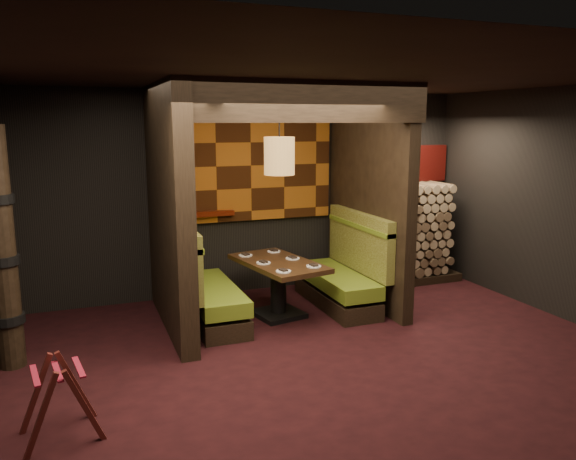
{
  "coord_description": "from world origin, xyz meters",
  "views": [
    {
      "loc": [
        -2.35,
        -4.84,
        2.42
      ],
      "look_at": [
        0.0,
        1.3,
        1.15
      ],
      "focal_mm": 35.0,
      "sensor_mm": 36.0,
      "label": 1
    }
  ],
  "objects_px": {
    "booth_bench_left": "(204,291)",
    "pendant_lamp": "(279,156)",
    "totem_column": "(2,251)",
    "firewood_stack": "(403,233)",
    "dining_table": "(278,279)",
    "booth_bench_right": "(344,276)",
    "luggage_rack": "(59,397)"
  },
  "relations": [
    {
      "from": "dining_table",
      "to": "firewood_stack",
      "type": "bearing_deg",
      "value": 19.37
    },
    {
      "from": "firewood_stack",
      "to": "totem_column",
      "type": "bearing_deg",
      "value": -166.81
    },
    {
      "from": "pendant_lamp",
      "to": "luggage_rack",
      "type": "xyz_separation_m",
      "value": [
        -2.53,
        -1.94,
        -1.69
      ]
    },
    {
      "from": "pendant_lamp",
      "to": "booth_bench_right",
      "type": "bearing_deg",
      "value": 9.77
    },
    {
      "from": "booth_bench_left",
      "to": "luggage_rack",
      "type": "xyz_separation_m",
      "value": [
        -1.61,
        -2.11,
        -0.07
      ]
    },
    {
      "from": "booth_bench_left",
      "to": "totem_column",
      "type": "height_order",
      "value": "totem_column"
    },
    {
      "from": "booth_bench_left",
      "to": "dining_table",
      "type": "distance_m",
      "value": 0.93
    },
    {
      "from": "booth_bench_right",
      "to": "pendant_lamp",
      "type": "distance_m",
      "value": 1.9
    },
    {
      "from": "dining_table",
      "to": "totem_column",
      "type": "distance_m",
      "value": 3.12
    },
    {
      "from": "luggage_rack",
      "to": "totem_column",
      "type": "bearing_deg",
      "value": 107.1
    },
    {
      "from": "totem_column",
      "to": "booth_bench_right",
      "type": "bearing_deg",
      "value": 7.86
    },
    {
      "from": "booth_bench_left",
      "to": "pendant_lamp",
      "type": "xyz_separation_m",
      "value": [
        0.92,
        -0.17,
        1.62
      ]
    },
    {
      "from": "booth_bench_left",
      "to": "luggage_rack",
      "type": "bearing_deg",
      "value": -127.28
    },
    {
      "from": "totem_column",
      "to": "firewood_stack",
      "type": "distance_m",
      "value": 5.5
    },
    {
      "from": "dining_table",
      "to": "pendant_lamp",
      "type": "distance_m",
      "value": 1.54
    },
    {
      "from": "pendant_lamp",
      "to": "totem_column",
      "type": "distance_m",
      "value": 3.15
    },
    {
      "from": "luggage_rack",
      "to": "booth_bench_left",
      "type": "bearing_deg",
      "value": 52.72
    },
    {
      "from": "pendant_lamp",
      "to": "firewood_stack",
      "type": "distance_m",
      "value": 2.79
    },
    {
      "from": "booth_bench_right",
      "to": "dining_table",
      "type": "bearing_deg",
      "value": -173.11
    },
    {
      "from": "booth_bench_right",
      "to": "booth_bench_left",
      "type": "bearing_deg",
      "value": 180.0
    },
    {
      "from": "booth_bench_right",
      "to": "firewood_stack",
      "type": "distance_m",
      "value": 1.56
    },
    {
      "from": "booth_bench_left",
      "to": "totem_column",
      "type": "bearing_deg",
      "value": -165.25
    },
    {
      "from": "firewood_stack",
      "to": "luggage_rack",
      "type": "bearing_deg",
      "value": -149.91
    },
    {
      "from": "booth_bench_right",
      "to": "firewood_stack",
      "type": "relative_size",
      "value": 0.92
    },
    {
      "from": "dining_table",
      "to": "totem_column",
      "type": "height_order",
      "value": "totem_column"
    },
    {
      "from": "pendant_lamp",
      "to": "totem_column",
      "type": "height_order",
      "value": "pendant_lamp"
    },
    {
      "from": "pendant_lamp",
      "to": "dining_table",
      "type": "bearing_deg",
      "value": 90.0
    },
    {
      "from": "dining_table",
      "to": "totem_column",
      "type": "bearing_deg",
      "value": -171.82
    },
    {
      "from": "firewood_stack",
      "to": "pendant_lamp",
      "type": "bearing_deg",
      "value": -159.54
    },
    {
      "from": "booth_bench_left",
      "to": "firewood_stack",
      "type": "distance_m",
      "value": 3.34
    },
    {
      "from": "booth_bench_left",
      "to": "firewood_stack",
      "type": "bearing_deg",
      "value": 12.17
    },
    {
      "from": "totem_column",
      "to": "booth_bench_left",
      "type": "bearing_deg",
      "value": 14.75
    }
  ]
}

